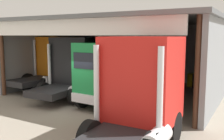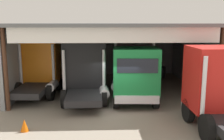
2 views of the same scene
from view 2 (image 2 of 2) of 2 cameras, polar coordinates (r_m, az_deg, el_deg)
ground_plane at (r=14.40m, az=0.59°, el=-8.90°), size 80.00×80.00×0.00m
workshop_shed at (r=19.57m, az=-0.28°, el=6.25°), size 12.89×11.05×4.75m
truck_orange_center_left_bay at (r=18.01m, az=-15.45°, el=0.89°), size 2.62×5.30×3.65m
truck_black_center_bay at (r=15.99m, az=-6.11°, el=0.03°), size 2.87×4.86×3.64m
truck_green_yard_outside at (r=15.02m, az=5.12°, el=-1.16°), size 2.77×5.01×3.73m
truck_red_right_bay at (r=12.58m, az=22.55°, el=-3.38°), size 2.56×4.56×3.72m
oil_drum at (r=23.25m, az=8.72°, el=-0.29°), size 0.58×0.58×0.94m
tool_cart at (r=22.99m, az=10.62°, el=-0.40°), size 0.90×0.60×1.00m
traffic_cone at (r=12.27m, az=-19.01°, el=-11.62°), size 0.36×0.36×0.56m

